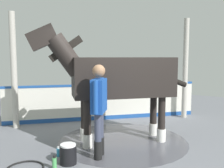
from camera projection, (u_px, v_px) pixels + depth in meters
The scene contains 10 objects.
ground_plane at pixel (132, 147), 5.32m from camera, with size 16.00×16.00×0.02m, color slate.
wet_patch at pixel (123, 141), 5.67m from camera, with size 2.89×2.89×0.00m, color #4C4C54.
barrier_wall at pixel (104, 103), 7.55m from camera, with size 4.21×4.12×1.08m.
roof_post_near at pixel (14, 71), 6.55m from camera, with size 0.16×0.16×3.04m, color #B7B2A8.
roof_post_far at pixel (185, 69), 7.71m from camera, with size 0.16×0.16×3.04m, color #B7B2A8.
horse at pixel (117, 78), 5.48m from camera, with size 2.69×2.63×2.55m.
handler at pixel (99, 104), 4.65m from camera, with size 0.40×0.65×1.75m.
wash_bucket at pixel (68, 154), 4.44m from camera, with size 0.30×0.30×0.36m.
bottle_shampoo at pixel (59, 152), 4.79m from camera, with size 0.08×0.08×0.18m.
bottle_spray at pixel (54, 163), 4.22m from camera, with size 0.08×0.08×0.25m.
Camera 1 is at (-2.26, 4.64, 1.89)m, focal length 40.21 mm.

